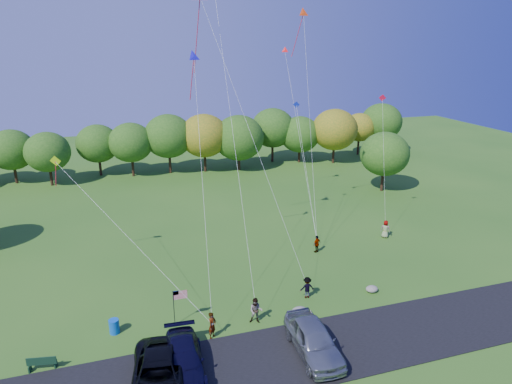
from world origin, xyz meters
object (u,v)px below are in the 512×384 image
minivan_navy (184,360)px  park_bench (42,363)px  flyer_e (385,229)px  minivan_dark (158,376)px  minivan_silver (314,339)px  flyer_a (212,325)px  flyer_b (256,311)px  trash_barrel (114,326)px  flyer_c (307,288)px  flyer_d (317,244)px

minivan_navy → park_bench: size_ratio=3.33×
flyer_e → minivan_dark: bearing=71.7°
minivan_dark → minivan_silver: minivan_silver is taller
flyer_a → park_bench: size_ratio=1.11×
minivan_dark → minivan_silver: 9.22m
flyer_b → park_bench: size_ratio=1.11×
minivan_navy → trash_barrel: minivan_navy is taller
flyer_a → park_bench: flyer_a is taller
minivan_dark → flyer_c: 13.00m
flyer_b → flyer_a: bearing=-144.6°
minivan_dark → flyer_b: size_ratio=3.44×
flyer_a → flyer_b: flyer_b is taller
minivan_dark → minivan_silver: size_ratio=1.11×
flyer_d → flyer_e: 7.64m
minivan_dark → flyer_c: size_ratio=3.81×
park_bench → flyer_b: bearing=13.4°
minivan_navy → flyer_b: flyer_b is taller
flyer_e → park_bench: size_ratio=1.06×
minivan_silver → flyer_b: size_ratio=3.10×
minivan_silver → trash_barrel: minivan_silver is taller
minivan_navy → flyer_e: bearing=34.8°
minivan_navy → flyer_b: 6.35m
park_bench → flyer_a: bearing=10.2°
flyer_a → trash_barrel: size_ratio=1.87×
minivan_dark → flyer_a: size_ratio=3.46×
minivan_dark → flyer_d: size_ratio=3.94×
flyer_e → trash_barrel: flyer_e is taller
minivan_dark → minivan_navy: size_ratio=1.15×
minivan_dark → park_bench: (-6.22, 3.63, -0.44)m
flyer_a → flyer_e: size_ratio=1.05×
park_bench → flyer_e: bearing=29.5°
flyer_c → trash_barrel: (-13.62, -0.18, -0.34)m
flyer_c → park_bench: bearing=13.5°
minivan_silver → flyer_e: (13.69, 13.59, -0.15)m
minivan_silver → flyer_c: size_ratio=3.43×
flyer_d → park_bench: 23.45m
flyer_c → trash_barrel: bearing=5.9°
flyer_a → flyer_e: flyer_a is taller
flyer_d → flyer_a: bearing=13.0°
flyer_e → park_bench: flyer_e is taller
minivan_dark → flyer_b: flyer_b is taller
minivan_dark → trash_barrel: (-2.19, 6.02, -0.45)m
flyer_b → trash_barrel: 9.25m
minivan_navy → flyer_a: (2.23, 2.67, 0.05)m
flyer_a → flyer_c: size_ratio=1.10×
minivan_navy → flyer_c: size_ratio=3.31×
minivan_silver → trash_barrel: 12.80m
flyer_d → park_bench: (-21.54, -9.28, -0.31)m
flyer_b → park_bench: bearing=-154.4°
minivan_dark → park_bench: bearing=159.0°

